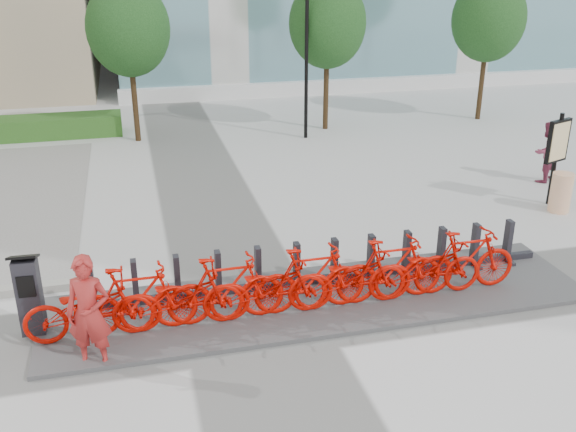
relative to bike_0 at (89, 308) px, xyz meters
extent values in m
plane|color=silver|center=(2.60, 0.05, -0.61)|extent=(120.00, 120.00, 0.00)
cube|color=#37712B|center=(-2.40, 13.25, -0.26)|extent=(6.00, 1.20, 0.70)
cylinder|color=#442F18|center=(1.10, 12.05, 0.89)|extent=(0.18, 0.18, 3.00)
ellipsoid|color=#153714|center=(1.10, 12.05, 2.99)|extent=(2.60, 2.60, 2.99)
cylinder|color=#442F18|center=(7.60, 12.05, 0.89)|extent=(0.18, 0.18, 3.00)
ellipsoid|color=#153714|center=(7.60, 12.05, 2.99)|extent=(2.60, 2.60, 2.99)
cylinder|color=#442F18|center=(13.60, 12.05, 0.89)|extent=(0.18, 0.18, 3.00)
ellipsoid|color=#153714|center=(13.60, 12.05, 2.99)|extent=(2.60, 2.60, 2.99)
cylinder|color=black|center=(6.60, 11.05, 1.89)|extent=(0.12, 0.12, 5.00)
cube|color=#49494B|center=(3.90, 0.35, -0.57)|extent=(9.60, 2.40, 0.08)
imported|color=#BE0A00|center=(0.00, 0.00, 0.00)|extent=(2.01, 0.70, 1.06)
imported|color=#BE0A00|center=(0.72, 0.00, 0.06)|extent=(1.95, 0.55, 1.17)
imported|color=#BE0A00|center=(1.44, 0.00, 0.00)|extent=(2.01, 0.70, 1.06)
imported|color=#BE0A00|center=(2.16, 0.00, 0.06)|extent=(1.95, 0.55, 1.17)
imported|color=#BE0A00|center=(2.88, 0.00, 0.00)|extent=(2.01, 0.70, 1.06)
imported|color=#BE0A00|center=(3.60, 0.00, 0.06)|extent=(1.95, 0.55, 1.17)
imported|color=#BE0A00|center=(4.32, 0.00, 0.00)|extent=(2.01, 0.70, 1.06)
imported|color=#BE0A00|center=(5.04, 0.00, 0.06)|extent=(1.95, 0.55, 1.17)
imported|color=#BE0A00|center=(5.76, 0.00, 0.00)|extent=(2.01, 0.70, 1.06)
imported|color=#BE0A00|center=(6.48, 0.00, 0.06)|extent=(1.95, 0.55, 1.17)
cube|color=#222127|center=(-0.91, 0.41, 0.12)|extent=(0.38, 0.33, 1.30)
cube|color=black|center=(-0.91, 0.41, 0.81)|extent=(0.45, 0.38, 0.17)
cube|color=black|center=(-0.91, 0.24, 0.37)|extent=(0.26, 0.03, 0.36)
imported|color=maroon|center=(0.05, -0.67, 0.30)|extent=(0.75, 0.60, 1.81)
imported|color=#88324D|center=(11.65, 5.14, 0.22)|extent=(0.95, 0.83, 1.66)
cylinder|color=orange|center=(10.71, 3.11, -0.13)|extent=(0.65, 0.65, 0.95)
cylinder|color=black|center=(10.78, 3.61, 0.53)|extent=(0.10, 0.10, 2.28)
cube|color=black|center=(10.78, 3.61, 1.00)|extent=(0.74, 0.36, 1.04)
cube|color=beige|center=(10.78, 3.55, 1.00)|extent=(0.61, 0.25, 0.91)
camera|label=1|loc=(0.89, -9.22, 5.14)|focal=40.00mm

